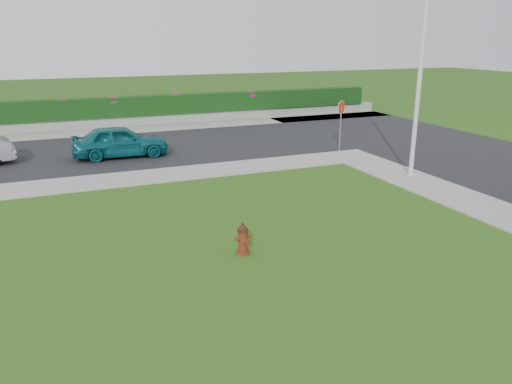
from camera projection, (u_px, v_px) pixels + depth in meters
name	position (u px, v px, depth m)	size (l,w,h in m)	color
ground	(305.00, 268.00, 11.25)	(120.00, 120.00, 0.00)	black
street_far	(53.00, 156.00, 21.77)	(26.00, 8.00, 0.04)	black
sidewalk_far	(25.00, 189.00, 16.99)	(24.00, 2.00, 0.04)	gray
curb_corner	(350.00, 156.00, 21.74)	(2.00, 2.00, 0.04)	gray
sidewalk_beyond	(128.00, 131.00, 27.64)	(34.00, 2.00, 0.04)	gray
retaining_wall	(124.00, 122.00, 28.88)	(34.00, 0.40, 0.60)	gray
hedge	(122.00, 107.00, 28.71)	(32.00, 0.90, 1.10)	black
fire_hydrant	(243.00, 239.00, 11.87)	(0.41, 0.38, 0.78)	#53210D
sedan_teal	(120.00, 141.00, 21.31)	(1.61, 4.00, 1.36)	#0C565E
utility_pole	(419.00, 84.00, 17.53)	(0.16, 0.16, 6.79)	silver
stop_sign	(341.00, 114.00, 22.09)	(0.56, 0.33, 2.33)	slate
flower_clump_c	(64.00, 104.00, 27.37)	(1.07, 0.69, 0.53)	#A31B4A
flower_clump_d	(113.00, 102.00, 28.34)	(1.15, 0.74, 0.57)	#A31B4A
flower_clump_e	(176.00, 98.00, 29.68)	(1.01, 0.65, 0.51)	#A31B4A
flower_clump_f	(251.00, 95.00, 31.43)	(1.19, 0.76, 0.59)	#A31B4A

